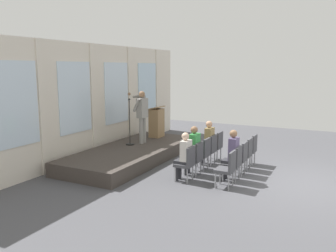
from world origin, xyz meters
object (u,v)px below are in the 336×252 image
(chair_r1_c1, at_px, (234,161))
(chair_r1_c0, at_px, (228,167))
(chair_r1_c4, at_px, (251,148))
(chair_r0_c1, at_px, (195,156))
(speaker, at_px, (142,113))
(audience_r0_c3, at_px, (208,141))
(audience_r0_c0, at_px, (184,154))
(chair_r1_c3, at_px, (246,152))
(audience_r0_c1, at_px, (193,148))
(audience_r1_c1, at_px, (232,153))
(chair_r0_c2, at_px, (203,152))
(chair_r0_c0, at_px, (187,162))
(chair_r1_c2, at_px, (240,156))
(mic_stand, at_px, (130,135))
(chair_r0_c4, at_px, (216,144))
(lectern, at_px, (157,122))
(chair_r0_c3, at_px, (210,148))

(chair_r1_c1, bearing_deg, chair_r1_c0, 180.00)
(chair_r1_c1, xyz_separation_m, chair_r1_c4, (1.76, 0.00, 0.00))
(chair_r0_c1, height_order, chair_r1_c0, same)
(speaker, xyz_separation_m, audience_r0_c3, (-0.15, -2.44, -0.69))
(audience_r0_c0, bearing_deg, chair_r1_c3, -34.00)
(audience_r0_c1, bearing_deg, audience_r1_c1, -90.00)
(speaker, distance_m, chair_r0_c2, 2.78)
(chair_r0_c0, bearing_deg, chair_r0_c1, 0.00)
(audience_r0_c0, distance_m, chair_r1_c1, 1.34)
(audience_r1_c1, bearing_deg, chair_r1_c2, -7.66)
(audience_r0_c1, xyz_separation_m, audience_r1_c1, (-0.00, -1.10, -0.01))
(chair_r1_c0, height_order, chair_r1_c3, same)
(audience_r0_c0, bearing_deg, chair_r0_c0, -90.00)
(chair_r0_c0, distance_m, chair_r1_c4, 2.59)
(speaker, xyz_separation_m, chair_r1_c1, (-1.32, -3.62, -0.91))
(mic_stand, bearing_deg, chair_r0_c4, -72.84)
(mic_stand, distance_m, chair_r0_c1, 2.90)
(audience_r0_c3, height_order, chair_r1_c1, audience_r0_c3)
(mic_stand, distance_m, lectern, 1.60)
(mic_stand, bearing_deg, chair_r1_c4, -77.58)
(audience_r0_c0, height_order, audience_r1_c1, audience_r1_c1)
(audience_r0_c1, height_order, chair_r1_c4, audience_r0_c1)
(chair_r0_c2, xyz_separation_m, chair_r1_c3, (0.59, -1.10, 0.00))
(chair_r1_c0, bearing_deg, audience_r0_c3, 33.92)
(audience_r0_c3, xyz_separation_m, chair_r1_c1, (-1.17, -1.18, -0.22))
(audience_r0_c0, height_order, chair_r0_c3, audience_r0_c0)
(chair_r0_c3, distance_m, chair_r1_c3, 1.10)
(chair_r1_c3, bearing_deg, chair_r0_c0, 147.88)
(chair_r0_c4, bearing_deg, audience_r1_c1, -149.76)
(audience_r1_c1, bearing_deg, chair_r1_c4, -2.57)
(chair_r0_c3, bearing_deg, chair_r0_c4, 0.00)
(audience_r0_c3, relative_size, chair_r1_c3, 1.45)
(chair_r0_c0, bearing_deg, chair_r1_c1, -62.03)
(mic_stand, bearing_deg, chair_r0_c1, -108.31)
(chair_r0_c0, distance_m, chair_r1_c2, 1.61)
(speaker, relative_size, chair_r0_c2, 1.89)
(speaker, xyz_separation_m, chair_r0_c1, (-1.32, -2.52, -0.91))
(lectern, height_order, audience_r0_c0, lectern)
(chair_r0_c1, distance_m, chair_r1_c1, 1.10)
(chair_r0_c2, distance_m, audience_r1_c1, 1.20)
(audience_r0_c1, distance_m, chair_r1_c3, 1.68)
(audience_r0_c3, xyz_separation_m, chair_r1_c3, (0.00, -1.18, -0.22))
(chair_r0_c0, relative_size, audience_r0_c3, 0.69)
(chair_r0_c4, bearing_deg, audience_r0_c1, 177.45)
(chair_r0_c1, bearing_deg, audience_r1_c1, -90.00)
(lectern, height_order, chair_r0_c0, lectern)
(speaker, bearing_deg, audience_r0_c1, -118.45)
(lectern, relative_size, chair_r1_c3, 1.23)
(lectern, bearing_deg, chair_r1_c3, -109.50)
(mic_stand, bearing_deg, chair_r1_c3, -86.10)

